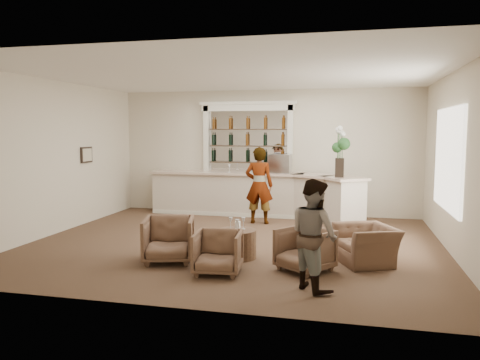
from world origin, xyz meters
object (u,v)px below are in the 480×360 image
bar_counter (257,194)px  flower_vase (340,149)px  guest (314,234)px  armchair_center (218,252)px  armchair_far (366,245)px  armchair_left (169,239)px  sommelier (259,185)px  espresso_machine (280,164)px  cocktail_table (237,244)px  armchair_right (305,250)px

bar_counter → flower_vase: flower_vase is taller
guest → flower_vase: (0.22, 4.70, 1.03)m
bar_counter → armchair_center: size_ratio=7.77×
bar_counter → armchair_far: (2.66, -3.86, -0.26)m
armchair_left → sommelier: bearing=61.1°
espresso_machine → bar_counter: bearing=-173.1°
cocktail_table → armchair_center: (-0.07, -0.95, 0.09)m
armchair_right → flower_vase: (0.42, 3.88, 1.46)m
bar_counter → armchair_right: size_ratio=7.57×
sommelier → espresso_machine: bearing=-110.3°
sommelier → armchair_left: (-0.86, -3.62, -0.54)m
armchair_far → flower_vase: (-0.54, 3.20, 1.49)m
guest → cocktail_table: bearing=6.0°
bar_counter → flower_vase: size_ratio=4.83×
espresso_machine → armchair_left: bearing=-103.3°
armchair_right → armchair_far: 1.18m
sommelier → armchair_center: bearing=91.8°
cocktail_table → guest: (1.43, -1.33, 0.53)m
cocktail_table → sommelier: size_ratio=0.37×
cocktail_table → sommelier: (-0.21, 3.12, 0.67)m
sommelier → armchair_right: sommelier is taller
armchair_left → espresso_machine: (1.21, 4.60, 1.00)m
bar_counter → cocktail_table: 4.07m
bar_counter → armchair_left: size_ratio=6.76×
sommelier → flower_vase: size_ratio=1.56×
bar_counter → guest: size_ratio=3.66×
sommelier → espresso_machine: sommelier is taller
armchair_left → bar_counter: bearing=66.7°
armchair_center → armchair_far: 2.53m
flower_vase → guest: bearing=-92.7°
armchair_far → flower_vase: size_ratio=0.82×
sommelier → armchair_right: (1.45, -3.63, -0.58)m
armchair_far → cocktail_table: bearing=-110.5°
sommelier → flower_vase: flower_vase is taller
armchair_center → armchair_right: armchair_right is taller
armchair_right → espresso_machine: 4.84m
armchair_left → armchair_center: size_ratio=1.15×
armchair_right → espresso_machine: espresso_machine is taller
cocktail_table → armchair_right: (1.23, -0.51, 0.09)m
bar_counter → cocktail_table: bar_counter is taller
bar_counter → armchair_left: bar_counter is taller
guest → armchair_far: size_ratio=1.60×
flower_vase → armchair_right: bearing=-96.2°
sommelier → guest: sommelier is taller
sommelier → guest: (1.65, -4.45, -0.14)m
bar_counter → armchair_right: bar_counter is taller
armchair_right → flower_vase: 4.17m
armchair_left → cocktail_table: bearing=9.6°
guest → armchair_left: size_ratio=1.85×
armchair_left → armchair_center: (1.00, -0.44, -0.05)m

